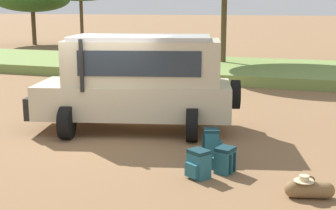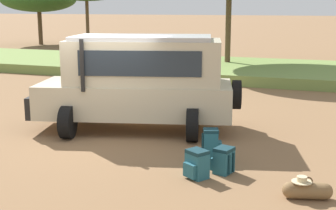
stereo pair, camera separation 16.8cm
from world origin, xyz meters
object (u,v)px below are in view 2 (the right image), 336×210
backpack_beside_front_wheel (223,160)px  backpack_near_rear_wheel (211,144)px  duffel_bag_low_black_case (307,190)px  backpack_cluster_center (197,164)px  safari_vehicle (139,81)px

backpack_beside_front_wheel → backpack_near_rear_wheel: size_ratio=0.78×
backpack_near_rear_wheel → duffel_bag_low_black_case: (2.06, -1.46, -0.17)m
backpack_cluster_center → backpack_near_rear_wheel: bearing=91.9°
backpack_cluster_center → duffel_bag_low_black_case: 2.04m
safari_vehicle → duffel_bag_low_black_case: safari_vehicle is taller
backpack_near_rear_wheel → duffel_bag_low_black_case: size_ratio=0.80×
backpack_beside_front_wheel → duffel_bag_low_black_case: size_ratio=0.62×
backpack_beside_front_wheel → duffel_bag_low_black_case: (1.62, -0.73, -0.10)m
backpack_cluster_center → duffel_bag_low_black_case: backpack_cluster_center is taller
backpack_beside_front_wheel → backpack_cluster_center: 0.60m
backpack_beside_front_wheel → backpack_cluster_center: backpack_cluster_center is taller
safari_vehicle → backpack_cluster_center: (2.42, -2.86, -1.03)m
backpack_near_rear_wheel → safari_vehicle: bearing=144.7°
backpack_cluster_center → backpack_near_rear_wheel: 1.17m
backpack_cluster_center → duffel_bag_low_black_case: size_ratio=0.67×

